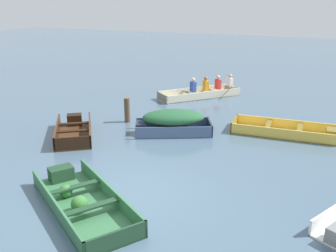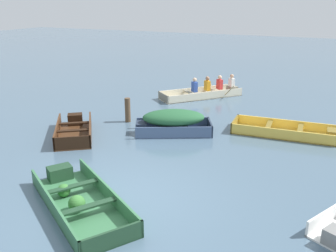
# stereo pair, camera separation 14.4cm
# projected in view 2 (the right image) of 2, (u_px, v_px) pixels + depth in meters

# --- Properties ---
(ground_plane) EXTENTS (80.00, 80.00, 0.00)m
(ground_plane) POSITION_uv_depth(u_px,v_px,m) (122.00, 198.00, 8.18)
(ground_plane) COLOR slate
(dinghy_green_foreground) EXTENTS (3.40, 2.78, 0.39)m
(dinghy_green_foreground) POSITION_uv_depth(u_px,v_px,m) (78.00, 199.00, 7.89)
(dinghy_green_foreground) COLOR #387047
(dinghy_green_foreground) RESTS_ON ground
(skiff_slate_blue_mid_moored) EXTENTS (2.64, 2.04, 0.78)m
(skiff_slate_blue_mid_moored) POSITION_uv_depth(u_px,v_px,m) (173.00, 120.00, 12.03)
(skiff_slate_blue_mid_moored) COLOR #475B7F
(skiff_slate_blue_mid_moored) RESTS_ON ground
(skiff_dark_varnish_far_moored) EXTENTS (2.33, 2.62, 0.42)m
(skiff_dark_varnish_far_moored) POSITION_uv_depth(u_px,v_px,m) (74.00, 130.00, 11.99)
(skiff_dark_varnish_far_moored) COLOR #4C2D19
(skiff_dark_varnish_far_moored) RESTS_ON ground
(skiff_yellow_outer_moored) EXTENTS (3.32, 1.34, 0.34)m
(skiff_yellow_outer_moored) POSITION_uv_depth(u_px,v_px,m) (289.00, 132.00, 11.95)
(skiff_yellow_outer_moored) COLOR #E5BC47
(skiff_yellow_outer_moored) RESTS_ON ground
(rowboat_cream_with_crew) EXTENTS (3.15, 3.48, 0.91)m
(rowboat_cream_with_crew) POSITION_uv_depth(u_px,v_px,m) (206.00, 92.00, 16.67)
(rowboat_cream_with_crew) COLOR beige
(rowboat_cream_with_crew) RESTS_ON ground
(mooring_post) EXTENTS (0.20, 0.20, 0.86)m
(mooring_post) POSITION_uv_depth(u_px,v_px,m) (128.00, 110.00, 13.17)
(mooring_post) COLOR brown
(mooring_post) RESTS_ON ground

